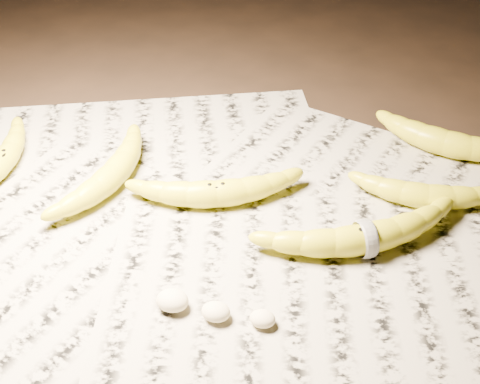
% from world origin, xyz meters
% --- Properties ---
extents(ground, '(3.00, 3.00, 0.00)m').
position_xyz_m(ground, '(0.00, 0.00, 0.00)').
color(ground, black).
rests_on(ground, ground).
extents(newspaper_patch, '(0.90, 0.70, 0.01)m').
position_xyz_m(newspaper_patch, '(0.03, -0.04, 0.00)').
color(newspaper_patch, '#A29D8B').
rests_on(newspaper_patch, ground).
extents(banana_left_a, '(0.06, 0.19, 0.03)m').
position_xyz_m(banana_left_a, '(-0.33, 0.01, 0.02)').
color(banana_left_a, yellow).
rests_on(banana_left_a, newspaper_patch).
extents(banana_left_b, '(0.09, 0.21, 0.04)m').
position_xyz_m(banana_left_b, '(-0.16, 0.03, 0.03)').
color(banana_left_b, yellow).
rests_on(banana_left_b, newspaper_patch).
extents(banana_center, '(0.22, 0.13, 0.04)m').
position_xyz_m(banana_center, '(-0.01, 0.02, 0.03)').
color(banana_center, yellow).
rests_on(banana_center, newspaper_patch).
extents(banana_taped, '(0.24, 0.17, 0.04)m').
position_xyz_m(banana_taped, '(0.19, -0.02, 0.03)').
color(banana_taped, yellow).
rests_on(banana_taped, newspaper_patch).
extents(banana_upper_a, '(0.18, 0.07, 0.04)m').
position_xyz_m(banana_upper_a, '(0.27, 0.09, 0.03)').
color(banana_upper_a, yellow).
rests_on(banana_upper_a, newspaper_patch).
extents(banana_upper_b, '(0.20, 0.11, 0.04)m').
position_xyz_m(banana_upper_b, '(0.29, 0.23, 0.03)').
color(banana_upper_b, yellow).
rests_on(banana_upper_b, newspaper_patch).
extents(measuring_tape, '(0.03, 0.05, 0.05)m').
position_xyz_m(measuring_tape, '(0.19, -0.02, 0.03)').
color(measuring_tape, white).
rests_on(measuring_tape, newspaper_patch).
extents(flesh_chunk_a, '(0.04, 0.03, 0.02)m').
position_xyz_m(flesh_chunk_a, '(-0.01, -0.17, 0.02)').
color(flesh_chunk_a, beige).
rests_on(flesh_chunk_a, newspaper_patch).
extents(flesh_chunk_b, '(0.03, 0.03, 0.02)m').
position_xyz_m(flesh_chunk_b, '(0.05, -0.17, 0.02)').
color(flesh_chunk_b, beige).
rests_on(flesh_chunk_b, newspaper_patch).
extents(flesh_chunk_c, '(0.03, 0.02, 0.02)m').
position_xyz_m(flesh_chunk_c, '(0.10, -0.17, 0.02)').
color(flesh_chunk_c, beige).
rests_on(flesh_chunk_c, newspaper_patch).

